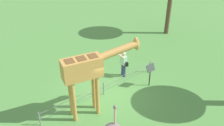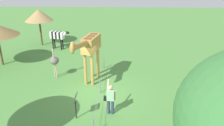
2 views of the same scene
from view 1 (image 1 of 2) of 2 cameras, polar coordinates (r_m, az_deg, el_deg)
ground_plane at (r=12.06m, az=-1.92°, el=-7.96°), size 60.00×60.00×0.00m
giraffe at (r=9.71m, az=-5.88°, el=-1.73°), size 3.65×1.32×3.43m
visitor at (r=13.08m, az=2.94°, el=0.12°), size 0.69×0.59×1.68m
info_sign at (r=12.38m, az=9.58°, el=-1.93°), size 0.56×0.21×1.32m
wire_fence at (r=11.85m, az=-2.14°, el=-6.27°), size 7.05×0.05×0.75m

